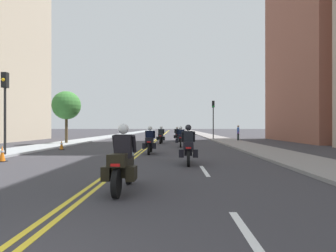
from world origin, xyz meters
The scene contains 19 objects.
ground_plane centered at (0.00, 48.00, 0.00)m, with size 264.00×264.00×0.00m, color #353338.
sidewalk_left centered at (-7.72, 48.00, 0.06)m, with size 2.84×144.00×0.12m, color #94989C.
sidewalk_right centered at (7.72, 48.00, 0.06)m, with size 2.84×144.00×0.12m, color gray.
centreline_yellow_inner centered at (-0.12, 48.00, 0.00)m, with size 0.12×132.00×0.01m, color yellow.
centreline_yellow_outer centered at (0.12, 48.00, 0.00)m, with size 0.12×132.00×0.01m, color yellow.
lane_dashes_white centered at (3.15, 29.00, 0.00)m, with size 0.14×56.40×0.01m.
building_right_1 centered at (17.30, 28.06, 14.41)m, with size 6.75×13.60×28.83m.
motorcycle_0 centered at (0.84, 4.80, 0.66)m, with size 0.77×2.17×1.64m.
motorcycle_1 centered at (2.67, 9.71, 0.66)m, with size 0.78×2.21×1.65m.
motorcycle_2 centered at (0.68, 14.16, 0.65)m, with size 0.76×2.24×1.60m.
motorcycle_3 centered at (2.58, 19.57, 0.65)m, with size 0.77×2.23×1.59m.
motorcycle_4 centered at (0.87, 23.89, 0.64)m, with size 0.78×2.20×1.60m.
motorcycle_5 centered at (2.40, 28.32, 0.64)m, with size 0.78×2.08×1.56m.
traffic_cone_0 centered at (-5.56, 10.36, 0.36)m, with size 0.32×0.32×0.72m.
traffic_cone_1 centered at (-5.51, 16.80, 0.32)m, with size 0.32×0.32×0.66m.
traffic_light_near centered at (-6.71, 12.43, 3.04)m, with size 0.28×0.38×4.38m.
traffic_light_far centered at (6.71, 31.36, 3.18)m, with size 0.28×0.38×4.61m.
pedestrian_0 centered at (8.82, 27.73, 0.88)m, with size 0.28×0.50×1.70m.
street_tree_0 centered at (-7.51, 22.81, 3.44)m, with size 2.51×2.51×4.71m.
Camera 1 is at (2.09, -1.94, 1.57)m, focal length 30.03 mm.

